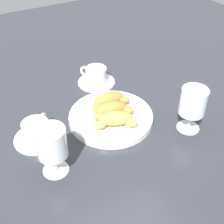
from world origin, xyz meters
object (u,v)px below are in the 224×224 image
(croissant_extra, at_px, (115,119))
(coffee_cup_near, at_px, (37,132))
(coffee_cup_far, at_px, (96,76))
(pastry_plate, at_px, (112,116))
(croissant_large, at_px, (109,100))
(juice_glass_right, at_px, (193,104))
(juice_glass_left, at_px, (52,145))
(croissant_small, at_px, (112,109))

(croissant_extra, relative_size, coffee_cup_near, 0.92)
(croissant_extra, bearing_deg, coffee_cup_far, -105.31)
(pastry_plate, bearing_deg, croissant_large, -109.46)
(croissant_large, bearing_deg, juice_glass_right, 130.29)
(croissant_large, distance_m, juice_glass_left, 0.29)
(coffee_cup_far, relative_size, juice_glass_right, 0.97)
(croissant_small, bearing_deg, croissant_large, -109.04)
(croissant_small, height_order, croissant_extra, same)
(croissant_extra, xyz_separation_m, coffee_cup_near, (0.21, -0.08, -0.02))
(croissant_large, bearing_deg, juice_glass_left, 31.52)
(croissant_small, xyz_separation_m, juice_glass_left, (0.23, 0.10, 0.05))
(croissant_small, relative_size, croissant_extra, 1.06)
(pastry_plate, bearing_deg, croissant_extra, 71.00)
(coffee_cup_far, bearing_deg, juice_glass_right, 108.93)
(coffee_cup_far, xyz_separation_m, juice_glass_left, (0.28, 0.32, 0.07))
(coffee_cup_near, distance_m, coffee_cup_far, 0.34)
(croissant_large, relative_size, juice_glass_left, 0.97)
(croissant_small, height_order, juice_glass_left, juice_glass_left)
(croissant_small, bearing_deg, coffee_cup_far, -104.40)
(croissant_extra, xyz_separation_m, juice_glass_left, (0.21, 0.06, 0.05))
(pastry_plate, height_order, juice_glass_right, juice_glass_right)
(croissant_small, bearing_deg, coffee_cup_near, -8.70)
(coffee_cup_near, bearing_deg, juice_glass_left, 90.68)
(croissant_extra, bearing_deg, croissant_small, -109.40)
(croissant_extra, relative_size, coffee_cup_far, 0.92)
(juice_glass_left, relative_size, juice_glass_right, 1.00)
(coffee_cup_far, height_order, juice_glass_right, juice_glass_right)
(croissant_large, distance_m, juice_glass_right, 0.26)
(croissant_small, xyz_separation_m, juice_glass_right, (-0.18, 0.15, 0.05))
(croissant_extra, bearing_deg, juice_glass_right, 153.29)
(coffee_cup_far, bearing_deg, coffee_cup_near, 32.50)
(pastry_plate, xyz_separation_m, juice_glass_left, (0.23, 0.11, 0.08))
(juice_glass_left, bearing_deg, coffee_cup_far, -131.60)
(croissant_extra, distance_m, juice_glass_right, 0.23)
(croissant_extra, height_order, coffee_cup_near, croissant_extra)
(coffee_cup_near, bearing_deg, juice_glass_right, 156.14)
(croissant_large, relative_size, coffee_cup_far, 1.00)
(croissant_small, relative_size, juice_glass_left, 0.96)
(croissant_extra, xyz_separation_m, juice_glass_right, (-0.20, 0.10, 0.05))
(croissant_small, xyz_separation_m, croissant_extra, (0.02, 0.05, 0.00))
(coffee_cup_near, height_order, juice_glass_right, juice_glass_right)
(pastry_plate, relative_size, croissant_large, 1.93)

